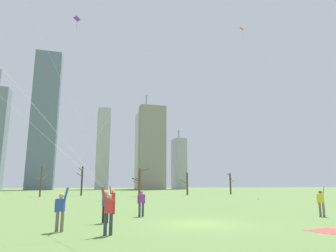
% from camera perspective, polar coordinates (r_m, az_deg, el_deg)
% --- Properties ---
extents(ground_plane, '(400.00, 400.00, 0.00)m').
position_cam_1_polar(ground_plane, '(16.24, 6.18, -18.07)').
color(ground_plane, '#5B7A3D').
extents(kite_flyer_midfield_left_red, '(11.54, 1.36, 14.31)m').
position_cam_1_polar(kite_flyer_midfield_left_red, '(12.86, -17.99, -6.96)').
color(kite_flyer_midfield_left_red, '#33384C').
rests_on(kite_flyer_midfield_left_red, ground).
extents(kite_flyer_foreground_right_white, '(13.27, 4.72, 13.30)m').
position_cam_1_polar(kite_flyer_foreground_right_white, '(17.84, -21.31, -4.76)').
color(kite_flyer_foreground_right_white, black).
rests_on(kite_flyer_foreground_right_white, ground).
extents(kite_flyer_midfield_center_teal, '(9.63, 3.60, 18.95)m').
position_cam_1_polar(kite_flyer_midfield_center_teal, '(13.85, -10.09, 2.07)').
color(kite_flyer_midfield_center_teal, '#726656').
rests_on(kite_flyer_midfield_center_teal, ground).
extents(kite_flyer_far_back_green, '(9.65, 1.76, 19.55)m').
position_cam_1_polar(kite_flyer_far_back_green, '(23.82, -12.92, -8.09)').
color(kite_flyer_far_back_green, '#726656').
rests_on(kite_flyer_far_back_green, ground).
extents(bystander_far_off_by_trees, '(0.51, 0.23, 1.62)m').
position_cam_1_polar(bystander_far_off_by_trees, '(19.73, -5.11, -14.21)').
color(bystander_far_off_by_trees, '#33384C').
rests_on(bystander_far_off_by_trees, ground).
extents(distant_kite_high_overhead_orange, '(2.32, 1.23, 25.27)m').
position_cam_1_polar(distant_kite_high_overhead_orange, '(46.95, 14.23, 13.84)').
color(distant_kite_high_overhead_orange, orange).
rests_on(distant_kite_high_overhead_orange, ground).
extents(distant_kite_drifting_right_purple, '(4.35, 1.15, 23.43)m').
position_cam_1_polar(distant_kite_drifting_right_purple, '(41.38, -16.54, 15.75)').
color(distant_kite_drifting_right_purple, purple).
rests_on(distant_kite_drifting_right_purple, ground).
extents(bare_tree_center, '(1.89, 1.82, 4.78)m').
position_cam_1_polar(bare_tree_center, '(60.23, 3.65, -10.78)').
color(bare_tree_center, brown).
rests_on(bare_tree_center, ground).
extents(bare_tree_left_of_center, '(3.42, 2.05, 4.96)m').
position_cam_1_polar(bare_tree_left_of_center, '(54.97, -5.49, -10.45)').
color(bare_tree_left_of_center, brown).
rests_on(bare_tree_left_of_center, ground).
extents(bare_tree_rightmost, '(1.23, 1.78, 5.38)m').
position_cam_1_polar(bare_tree_rightmost, '(59.08, -16.10, -9.89)').
color(bare_tree_rightmost, '#423326').
rests_on(bare_tree_rightmost, ground).
extents(bare_tree_leftmost, '(2.24, 2.18, 5.07)m').
position_cam_1_polar(bare_tree_leftmost, '(55.23, -23.02, -9.57)').
color(bare_tree_leftmost, brown).
rests_on(bare_tree_leftmost, ground).
extents(bare_tree_far_right_edge, '(1.63, 2.86, 4.82)m').
position_cam_1_polar(bare_tree_far_right_edge, '(66.98, 11.78, -10.48)').
color(bare_tree_far_right_edge, '#423326').
rests_on(bare_tree_far_right_edge, ground).
extents(skyline_mid_tower_left, '(10.11, 7.46, 56.02)m').
position_cam_1_polar(skyline_mid_tower_left, '(130.80, -22.43, 1.20)').
color(skyline_mid_tower_left, slate).
rests_on(skyline_mid_tower_left, ground).
extents(skyline_mid_tower_right, '(5.19, 8.68, 27.31)m').
position_cam_1_polar(skyline_mid_tower_right, '(140.33, 2.10, -7.19)').
color(skyline_mid_tower_right, '#9EA3AD').
rests_on(skyline_mid_tower_right, ground).
extents(skyline_squat_block, '(5.24, 10.43, 35.24)m').
position_cam_1_polar(skyline_squat_block, '(135.79, -12.33, -4.26)').
color(skyline_squat_block, '#B2B2B7').
rests_on(skyline_squat_block, ground).
extents(skyline_wide_slab, '(10.97, 5.79, 35.29)m').
position_cam_1_polar(skyline_wide_slab, '(126.81, -3.04, -4.02)').
color(skyline_wide_slab, gray).
rests_on(skyline_wide_slab, ground).
extents(skyline_tall_tower, '(9.06, 10.62, 46.35)m').
position_cam_1_polar(skyline_tall_tower, '(146.70, -4.27, -4.69)').
color(skyline_tall_tower, '#B2B2B7').
rests_on(skyline_tall_tower, ground).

